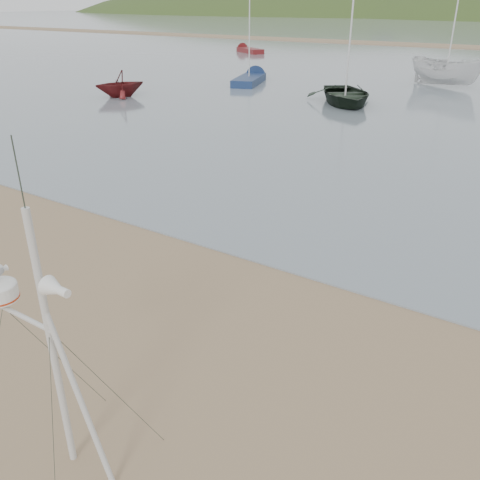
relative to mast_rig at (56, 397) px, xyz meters
The scene contains 7 objects.
ground 2.86m from the mast_rig, 130.22° to the left, with size 560.00×560.00×0.00m, color #85694C.
mast_rig is the anchor object (origin of this frame).
boat_dark 26.50m from the mast_rig, 105.29° to the left, with size 3.81×1.10×5.33m, color black.
boat_red 28.14m from the mast_rig, 134.23° to the left, with size 2.60×1.59×3.01m, color maroon.
boat_white 35.87m from the mast_rig, 96.18° to the left, with size 2.01×2.07×5.35m, color silver.
sailboat_blue_near 34.88m from the mast_rig, 118.19° to the left, with size 3.59×6.49×6.33m.
dinghy_red_far 58.94m from the mast_rig, 120.87° to the left, with size 5.74×4.27×1.42m.
Camera 1 is at (6.27, -4.79, 5.44)m, focal length 38.00 mm.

